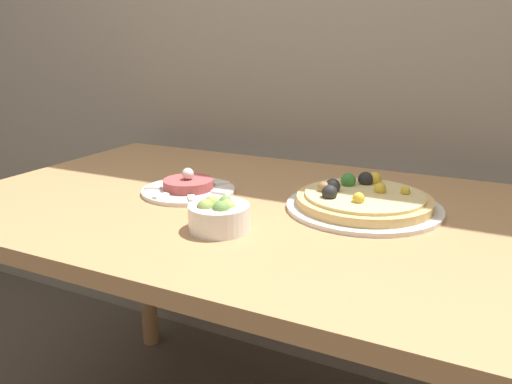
% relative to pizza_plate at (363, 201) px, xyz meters
% --- Properties ---
extents(dining_table, '(1.30, 0.87, 0.78)m').
position_rel_pizza_plate_xyz_m(dining_table, '(-0.29, -0.07, -0.12)').
color(dining_table, '#AD7F51').
rests_on(dining_table, ground_plane).
extents(pizza_plate, '(0.34, 0.34, 0.07)m').
position_rel_pizza_plate_xyz_m(pizza_plate, '(0.00, 0.00, 0.00)').
color(pizza_plate, silver).
rests_on(pizza_plate, dining_table).
extents(tartare_plate, '(0.23, 0.23, 0.06)m').
position_rel_pizza_plate_xyz_m(tartare_plate, '(-0.42, -0.07, -0.01)').
color(tartare_plate, silver).
rests_on(tartare_plate, dining_table).
extents(small_bowl, '(0.12, 0.12, 0.07)m').
position_rel_pizza_plate_xyz_m(small_bowl, '(-0.22, -0.25, 0.01)').
color(small_bowl, white).
rests_on(small_bowl, dining_table).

